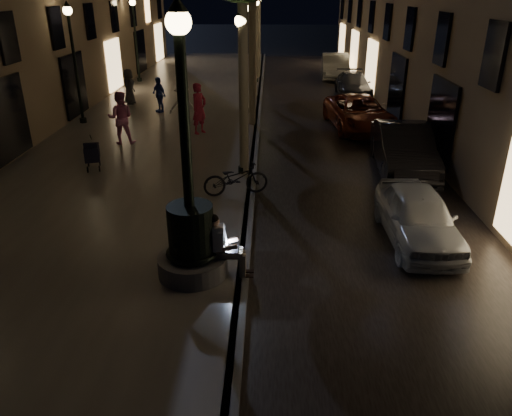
{
  "coord_description": "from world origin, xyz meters",
  "views": [
    {
      "loc": [
        0.5,
        -6.66,
        5.55
      ],
      "look_at": [
        0.25,
        3.0,
        1.22
      ],
      "focal_mm": 35.0,
      "sensor_mm": 36.0,
      "label": 1
    }
  ],
  "objects_px": {
    "lamp_left_c": "(135,28)",
    "lamp_curb_a": "(242,73)",
    "car_rear": "(353,85)",
    "car_third": "(359,113)",
    "car_front": "(418,216)",
    "lamp_curb_d": "(259,20)",
    "pedestrian_blue": "(159,95)",
    "pedestrian_dark": "(129,87)",
    "pedestrian_pink": "(121,118)",
    "car_second": "(403,149)",
    "seated_man_laptop": "(223,243)",
    "pedestrian_red": "(199,109)",
    "stroller": "(92,153)",
    "bicycle": "(236,178)",
    "lamp_left_b": "(73,48)",
    "lamp_curb_b": "(251,43)",
    "lamp_curb_c": "(256,29)",
    "pedestrian_white": "(182,105)",
    "car_fifth": "(335,66)",
    "fountain_lamppost": "(191,229)"
  },
  "relations": [
    {
      "from": "pedestrian_red",
      "to": "bicycle",
      "type": "distance_m",
      "value": 6.55
    },
    {
      "from": "lamp_curb_a",
      "to": "lamp_curb_b",
      "type": "distance_m",
      "value": 8.0
    },
    {
      "from": "car_rear",
      "to": "pedestrian_dark",
      "type": "height_order",
      "value": "pedestrian_dark"
    },
    {
      "from": "lamp_curb_d",
      "to": "car_front",
      "type": "relative_size",
      "value": 1.3
    },
    {
      "from": "lamp_curb_a",
      "to": "car_front",
      "type": "xyz_separation_m",
      "value": [
        4.3,
        -4.04,
        -2.61
      ]
    },
    {
      "from": "pedestrian_blue",
      "to": "lamp_curb_c",
      "type": "bearing_deg",
      "value": 106.55
    },
    {
      "from": "stroller",
      "to": "fountain_lamppost",
      "type": "bearing_deg",
      "value": -73.26
    },
    {
      "from": "car_front",
      "to": "car_rear",
      "type": "xyz_separation_m",
      "value": [
        1.03,
        16.83,
        -0.01
      ]
    },
    {
      "from": "lamp_curb_c",
      "to": "lamp_left_b",
      "type": "height_order",
      "value": "same"
    },
    {
      "from": "car_second",
      "to": "car_rear",
      "type": "distance_m",
      "value": 12.01
    },
    {
      "from": "pedestrian_white",
      "to": "pedestrian_dark",
      "type": "xyz_separation_m",
      "value": [
        -3.27,
        4.07,
        0.0
      ]
    },
    {
      "from": "car_rear",
      "to": "pedestrian_white",
      "type": "xyz_separation_m",
      "value": [
        -8.1,
        -7.14,
        0.42
      ]
    },
    {
      "from": "lamp_curb_b",
      "to": "pedestrian_dark",
      "type": "xyz_separation_m",
      "value": [
        -6.03,
        1.72,
        -2.2
      ]
    },
    {
      "from": "pedestrian_red",
      "to": "car_third",
      "type": "bearing_deg",
      "value": -41.25
    },
    {
      "from": "pedestrian_blue",
      "to": "pedestrian_red",
      "type": "bearing_deg",
      "value": -12.51
    },
    {
      "from": "car_second",
      "to": "pedestrian_dark",
      "type": "relative_size",
      "value": 2.73
    },
    {
      "from": "car_front",
      "to": "car_rear",
      "type": "distance_m",
      "value": 16.86
    },
    {
      "from": "lamp_left_b",
      "to": "stroller",
      "type": "height_order",
      "value": "lamp_left_b"
    },
    {
      "from": "pedestrian_red",
      "to": "lamp_curb_d",
      "type": "bearing_deg",
      "value": 29.91
    },
    {
      "from": "pedestrian_dark",
      "to": "pedestrian_pink",
      "type": "bearing_deg",
      "value": -160.83
    },
    {
      "from": "seated_man_laptop",
      "to": "pedestrian_blue",
      "type": "bearing_deg",
      "value": 106.4
    },
    {
      "from": "lamp_curb_b",
      "to": "pedestrian_dark",
      "type": "bearing_deg",
      "value": 164.07
    },
    {
      "from": "pedestrian_dark",
      "to": "bicycle",
      "type": "height_order",
      "value": "pedestrian_dark"
    },
    {
      "from": "seated_man_laptop",
      "to": "stroller",
      "type": "height_order",
      "value": "seated_man_laptop"
    },
    {
      "from": "bicycle",
      "to": "car_third",
      "type": "bearing_deg",
      "value": -46.31
    },
    {
      "from": "lamp_left_c",
      "to": "pedestrian_blue",
      "type": "bearing_deg",
      "value": -70.1
    },
    {
      "from": "lamp_left_c",
      "to": "car_third",
      "type": "bearing_deg",
      "value": -40.57
    },
    {
      "from": "lamp_curb_d",
      "to": "pedestrian_red",
      "type": "bearing_deg",
      "value": -95.6
    },
    {
      "from": "pedestrian_pink",
      "to": "pedestrian_dark",
      "type": "bearing_deg",
      "value": -84.87
    },
    {
      "from": "lamp_left_c",
      "to": "lamp_curb_a",
      "type": "bearing_deg",
      "value": -66.07
    },
    {
      "from": "car_rear",
      "to": "lamp_left_c",
      "type": "bearing_deg",
      "value": 167.25
    },
    {
      "from": "lamp_curb_a",
      "to": "pedestrian_blue",
      "type": "xyz_separation_m",
      "value": [
        -4.22,
        8.05,
        -2.24
      ]
    },
    {
      "from": "stroller",
      "to": "bicycle",
      "type": "relative_size",
      "value": 0.59
    },
    {
      "from": "lamp_left_c",
      "to": "car_second",
      "type": "height_order",
      "value": "lamp_left_c"
    },
    {
      "from": "lamp_curb_d",
      "to": "pedestrian_blue",
      "type": "xyz_separation_m",
      "value": [
        -4.22,
        -15.95,
        -2.24
      ]
    },
    {
      "from": "lamp_curb_a",
      "to": "bicycle",
      "type": "relative_size",
      "value": 2.66
    },
    {
      "from": "pedestrian_blue",
      "to": "car_second",
      "type": "bearing_deg",
      "value": 6.61
    },
    {
      "from": "car_third",
      "to": "seated_man_laptop",
      "type": "bearing_deg",
      "value": -116.71
    },
    {
      "from": "car_second",
      "to": "lamp_left_c",
      "type": "bearing_deg",
      "value": 132.67
    },
    {
      "from": "pedestrian_pink",
      "to": "car_rear",
      "type": "bearing_deg",
      "value": -142.59
    },
    {
      "from": "lamp_curb_d",
      "to": "car_rear",
      "type": "xyz_separation_m",
      "value": [
        5.33,
        -11.21,
        -2.62
      ]
    },
    {
      "from": "car_front",
      "to": "pedestrian_pink",
      "type": "bearing_deg",
      "value": 140.7
    },
    {
      "from": "lamp_curb_c",
      "to": "car_second",
      "type": "height_order",
      "value": "lamp_curb_c"
    },
    {
      "from": "car_fifth",
      "to": "car_rear",
      "type": "bearing_deg",
      "value": -83.07
    },
    {
      "from": "pedestrian_red",
      "to": "bicycle",
      "type": "bearing_deg",
      "value": -128.35
    },
    {
      "from": "car_rear",
      "to": "car_fifth",
      "type": "xyz_separation_m",
      "value": [
        -0.3,
        5.86,
        0.16
      ]
    },
    {
      "from": "pedestrian_white",
      "to": "car_front",
      "type": "bearing_deg",
      "value": 104.58
    },
    {
      "from": "car_rear",
      "to": "car_third",
      "type": "bearing_deg",
      "value": -94.78
    },
    {
      "from": "lamp_curb_c",
      "to": "lamp_curb_d",
      "type": "xyz_separation_m",
      "value": [
        0.0,
        8.0,
        0.0
      ]
    },
    {
      "from": "seated_man_laptop",
      "to": "stroller",
      "type": "bearing_deg",
      "value": 127.0
    }
  ]
}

